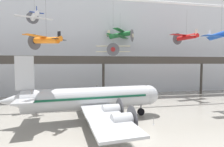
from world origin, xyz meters
TOP-DOWN VIEW (x-y plane):
  - ground_plane at (0.00, 0.00)m, footprint 260.00×260.00m
  - hangar_back_wall at (0.00, 33.38)m, footprint 140.00×3.00m
  - mezzanine_walkway at (0.00, 25.54)m, footprint 110.00×3.20m
  - airliner_silver_main at (-5.07, 7.98)m, footprint 26.01×29.77m
  - suspended_plane_orange_highwing at (-11.44, 7.87)m, footprint 5.91×6.34m
  - suspended_plane_red_highwing at (21.94, 22.17)m, footprint 9.35×7.70m
  - suspended_plane_cream_biplane at (1.17, 18.71)m, footprint 7.79×6.43m
  - suspended_plane_white_twin at (-15.44, 18.27)m, footprint 7.21×6.23m
  - suspended_plane_blue_trainer at (20.07, 8.42)m, footprint 8.22×6.71m
  - suspended_plane_green_biplane at (5.21, 28.82)m, footprint 8.21×8.99m
  - stanchion_barrier at (4.67, 4.08)m, footprint 0.36×0.36m

SIDE VIEW (x-z plane):
  - ground_plane at x=0.00m, z-range 0.00..0.00m
  - stanchion_barrier at x=4.67m, z-range -0.21..0.87m
  - airliner_silver_main at x=-5.07m, z-range -1.64..8.89m
  - mezzanine_walkway at x=0.00m, z-range 3.91..15.15m
  - suspended_plane_cream_biplane at x=1.17m, z-range 6.31..18.74m
  - suspended_plane_orange_highwing at x=-11.44m, z-range 7.14..18.98m
  - hangar_back_wall at x=0.00m, z-range 0.00..28.73m
  - suspended_plane_blue_trainer at x=20.07m, z-range 9.67..20.03m
  - suspended_plane_red_highwing at x=21.94m, z-range 12.00..20.87m
  - suspended_plane_green_biplane at x=5.21m, z-range 13.48..21.73m
  - suspended_plane_white_twin at x=-15.44m, z-range 16.37..22.00m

